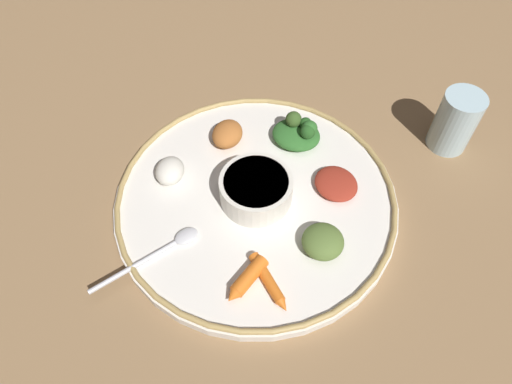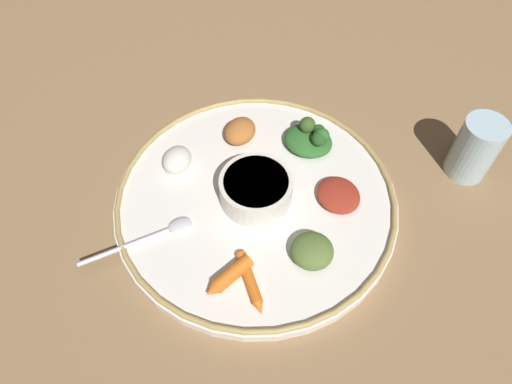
% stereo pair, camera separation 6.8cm
% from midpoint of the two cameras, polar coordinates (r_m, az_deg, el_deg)
% --- Properties ---
extents(ground_plane, '(2.40, 2.40, 0.00)m').
position_cam_midpoint_polar(ground_plane, '(0.71, 2.75, -1.67)').
color(ground_plane, olive).
extents(platter, '(0.41, 0.41, 0.02)m').
position_cam_midpoint_polar(platter, '(0.70, 2.78, -1.30)').
color(platter, white).
rests_on(platter, ground_plane).
extents(platter_rim, '(0.41, 0.41, 0.01)m').
position_cam_midpoint_polar(platter_rim, '(0.69, 2.81, -0.78)').
color(platter_rim, tan).
rests_on(platter_rim, platter).
extents(center_bowl, '(0.10, 0.10, 0.04)m').
position_cam_midpoint_polar(center_bowl, '(0.67, 2.88, 0.19)').
color(center_bowl, silver).
rests_on(center_bowl, platter).
extents(spoon, '(0.06, 0.16, 0.01)m').
position_cam_midpoint_polar(spoon, '(0.66, -9.25, -5.36)').
color(spoon, silver).
rests_on(spoon, platter).
extents(greens_pile, '(0.10, 0.10, 0.05)m').
position_cam_midpoint_polar(greens_pile, '(0.75, 9.19, 6.23)').
color(greens_pile, '#2D6628').
rests_on(greens_pile, platter).
extents(carrot_near_spoon, '(0.06, 0.07, 0.02)m').
position_cam_midpoint_polar(carrot_near_spoon, '(0.62, -0.11, -10.39)').
color(carrot_near_spoon, orange).
rests_on(carrot_near_spoon, platter).
extents(carrot_outer, '(0.09, 0.03, 0.01)m').
position_cam_midpoint_polar(carrot_outer, '(0.62, 2.53, -11.05)').
color(carrot_outer, orange).
rests_on(carrot_outer, platter).
extents(mound_chickpea, '(0.07, 0.07, 0.03)m').
position_cam_midpoint_polar(mound_chickpea, '(0.75, 0.65, 7.19)').
color(mound_chickpea, '#B2662D').
rests_on(mound_chickpea, platter).
extents(mound_rice_white, '(0.06, 0.06, 0.03)m').
position_cam_midpoint_polar(mound_rice_white, '(0.72, -6.88, 3.71)').
color(mound_rice_white, silver).
rests_on(mound_rice_white, platter).
extents(mound_beet, '(0.08, 0.08, 0.02)m').
position_cam_midpoint_polar(mound_beet, '(0.70, 12.68, -0.56)').
color(mound_beet, maroon).
rests_on(mound_beet, platter).
extents(mound_collards, '(0.08, 0.08, 0.03)m').
position_cam_midpoint_polar(mound_collards, '(0.64, 9.85, -7.24)').
color(mound_collards, '#567033').
rests_on(mound_collards, platter).
extents(drinking_glass, '(0.06, 0.06, 0.10)m').
position_cam_midpoint_polar(drinking_glass, '(0.80, 27.03, 4.22)').
color(drinking_glass, silver).
rests_on(drinking_glass, ground_plane).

